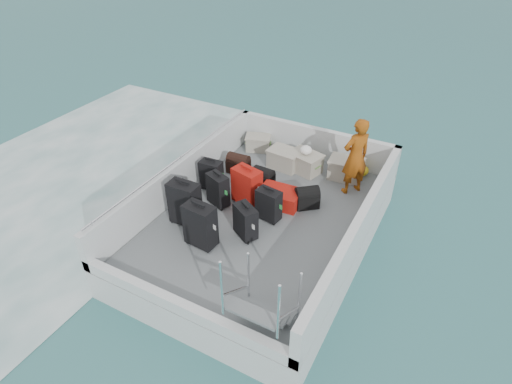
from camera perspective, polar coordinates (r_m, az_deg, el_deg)
ground at (r=8.10m, az=0.84°, el=-6.72°), size 160.00×160.00×0.00m
wake_foam at (r=10.74m, az=-22.49°, el=1.91°), size 10.00×10.00×0.00m
ferry_hull at (r=7.91m, az=0.86°, el=-5.09°), size 3.60×5.00×0.60m
deck at (r=7.71m, az=0.88°, el=-3.33°), size 3.30×4.70×0.02m
deck_fittings at (r=7.13m, az=2.18°, el=-3.14°), size 3.60×5.00×0.90m
suitcase_0 at (r=7.43m, az=-9.46°, el=-1.57°), size 0.54×0.31×0.81m
suitcase_1 at (r=7.85m, az=-5.10°, el=0.25°), size 0.48×0.38×0.63m
suitcase_2 at (r=8.31m, az=-5.98°, el=2.23°), size 0.44×0.28×0.61m
suitcase_3 at (r=6.95m, az=-7.43°, el=-4.48°), size 0.53×0.33×0.77m
suitcase_5 at (r=7.85m, az=-1.24°, el=0.73°), size 0.58×0.42×0.71m
suitcase_6 at (r=7.11m, az=-1.41°, el=-3.99°), size 0.50×0.44×0.60m
suitcase_7 at (r=7.47m, az=1.69°, el=-1.77°), size 0.46×0.30×0.60m
suitcase_8 at (r=7.95m, az=3.21°, el=-0.64°), size 0.78×0.53×0.30m
duffel_0 at (r=8.87m, az=-2.37°, el=3.61°), size 0.46×0.32×0.32m
duffel_1 at (r=8.41m, az=0.97°, el=1.71°), size 0.42×0.33×0.32m
duffel_2 at (r=7.92m, az=6.80°, el=-0.90°), size 0.51×0.50×0.32m
crate_0 at (r=9.68m, az=0.30°, el=6.48°), size 0.61×0.51×0.31m
crate_1 at (r=9.02m, az=3.80°, el=4.36°), size 0.67×0.49×0.38m
crate_2 at (r=8.92m, az=6.55°, el=3.85°), size 0.73×0.59×0.38m
crate_3 at (r=8.83m, az=11.87°, el=2.93°), size 0.68×0.50×0.39m
yellow_bag at (r=9.05m, az=13.93°, el=2.83°), size 0.28×0.26×0.22m
white_bag at (r=8.78m, az=6.67°, el=5.43°), size 0.24×0.24×0.18m
passenger at (r=8.16m, az=13.13°, el=4.60°), size 0.64×0.67×1.53m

